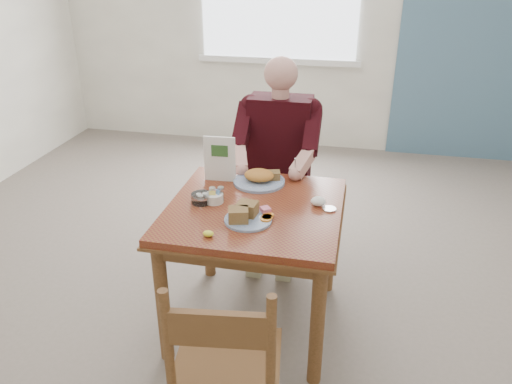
% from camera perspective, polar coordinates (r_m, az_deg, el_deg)
% --- Properties ---
extents(floor, '(6.00, 6.00, 0.00)m').
position_cam_1_polar(floor, '(3.03, -0.15, -14.30)').
color(floor, '#6A6056').
rests_on(floor, ground).
extents(wall_back, '(5.50, 0.00, 5.50)m').
position_cam_1_polar(wall_back, '(5.32, 7.19, 19.64)').
color(wall_back, white).
rests_on(wall_back, ground).
extents(accent_panel, '(1.60, 0.02, 2.80)m').
position_cam_1_polar(accent_panel, '(5.39, 25.19, 17.63)').
color(accent_panel, slate).
rests_on(accent_panel, ground).
extents(lemon_wedge, '(0.06, 0.04, 0.03)m').
position_cam_1_polar(lemon_wedge, '(2.35, -5.47, -4.76)').
color(lemon_wedge, yellow).
rests_on(lemon_wedge, table).
extents(napkin, '(0.08, 0.06, 0.05)m').
position_cam_1_polar(napkin, '(2.63, 7.13, -1.06)').
color(napkin, white).
rests_on(napkin, table).
extents(metal_dish, '(0.08, 0.08, 0.01)m').
position_cam_1_polar(metal_dish, '(2.60, 8.38, -1.93)').
color(metal_dish, silver).
rests_on(metal_dish, table).
extents(table, '(0.92, 0.92, 0.75)m').
position_cam_1_polar(table, '(2.67, -0.16, -3.75)').
color(table, brown).
rests_on(table, ground).
extents(chair_far, '(0.42, 0.42, 0.95)m').
position_cam_1_polar(chair_far, '(3.44, 2.69, 0.34)').
color(chair_far, brown).
rests_on(chair_far, ground).
extents(chair_near, '(0.47, 0.47, 0.95)m').
position_cam_1_polar(chair_near, '(2.07, -3.46, -19.65)').
color(chair_near, brown).
rests_on(chair_near, ground).
extents(diner, '(0.53, 0.56, 1.39)m').
position_cam_1_polar(diner, '(3.22, 2.54, 5.01)').
color(diner, '#9B9674').
rests_on(diner, chair_far).
extents(near_plate, '(0.26, 0.26, 0.08)m').
position_cam_1_polar(near_plate, '(2.47, -1.11, -2.64)').
color(near_plate, white).
rests_on(near_plate, table).
extents(far_plate, '(0.36, 0.36, 0.08)m').
position_cam_1_polar(far_plate, '(2.87, 0.48, 1.62)').
color(far_plate, white).
rests_on(far_plate, table).
extents(caddy, '(0.13, 0.13, 0.07)m').
position_cam_1_polar(caddy, '(2.65, -4.78, -0.67)').
color(caddy, white).
rests_on(caddy, table).
extents(shakers, '(0.09, 0.06, 0.08)m').
position_cam_1_polar(shakers, '(2.67, -4.52, -0.19)').
color(shakers, white).
rests_on(shakers, table).
extents(creamer, '(0.12, 0.12, 0.05)m').
position_cam_1_polar(creamer, '(2.66, -6.25, -0.69)').
color(creamer, white).
rests_on(creamer, table).
extents(menu, '(0.18, 0.03, 0.27)m').
position_cam_1_polar(menu, '(2.86, -4.17, 3.81)').
color(menu, white).
rests_on(menu, table).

